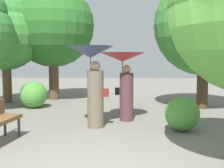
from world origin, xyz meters
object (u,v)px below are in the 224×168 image
object	(u,v)px
tree_mid_right	(204,18)
person_right	(124,70)
person_left	(93,70)
tree_mid_left	(5,31)
tree_far_back	(53,19)

from	to	relation	value
tree_mid_right	person_right	bearing A→B (deg)	-142.25
person_left	tree_mid_left	size ratio (longest dim) A/B	0.47
person_right	tree_far_back	xyz separation A→B (m)	(-2.98, 3.85, 1.92)
person_left	person_right	bearing A→B (deg)	-38.92
person_left	tree_far_back	size ratio (longest dim) A/B	0.39
tree_mid_left	tree_far_back	world-z (taller)	tree_far_back
person_left	tree_mid_right	world-z (taller)	tree_mid_right
tree_mid_right	tree_far_back	xyz separation A→B (m)	(-5.66, 1.77, 0.23)
tree_far_back	tree_mid_right	bearing A→B (deg)	-17.36
person_left	tree_far_back	world-z (taller)	tree_far_back
person_left	tree_far_back	distance (m)	5.47
person_right	tree_mid_left	bearing A→B (deg)	63.04
person_left	tree_mid_right	bearing A→B (deg)	-44.88
tree_mid_right	tree_far_back	size ratio (longest dim) A/B	0.95
tree_mid_right	tree_far_back	world-z (taller)	tree_far_back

